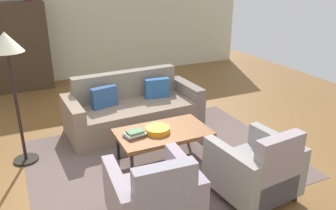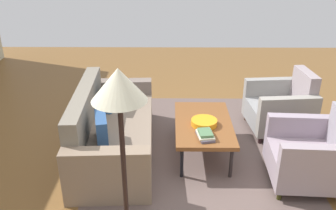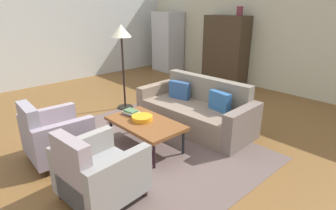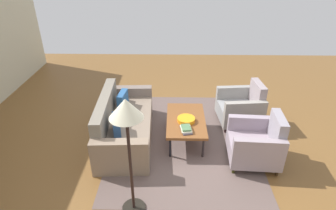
# 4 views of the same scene
# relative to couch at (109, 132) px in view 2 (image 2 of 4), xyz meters

# --- Properties ---
(ground_plane) EXTENTS (10.47, 10.47, 0.00)m
(ground_plane) POSITION_rel_couch_xyz_m (-0.34, -1.22, -0.29)
(ground_plane) COLOR brown
(area_rug) EXTENTS (3.40, 2.60, 0.01)m
(area_rug) POSITION_rel_couch_xyz_m (0.00, -1.14, -0.28)
(area_rug) COLOR brown
(area_rug) RESTS_ON ground
(couch) EXTENTS (2.14, 1.00, 0.86)m
(couch) POSITION_rel_couch_xyz_m (0.00, 0.00, 0.00)
(couch) COLOR #816E5C
(couch) RESTS_ON ground
(coffee_table) EXTENTS (1.20, 0.70, 0.43)m
(coffee_table) POSITION_rel_couch_xyz_m (0.00, -1.19, 0.11)
(coffee_table) COLOR black
(coffee_table) RESTS_ON ground
(armchair_left) EXTENTS (0.85, 0.85, 0.88)m
(armchair_left) POSITION_rel_couch_xyz_m (-0.60, -2.35, 0.06)
(armchair_left) COLOR #2E2D11
(armchair_left) RESTS_ON ground
(armchair_right) EXTENTS (0.87, 0.87, 0.88)m
(armchair_right) POSITION_rel_couch_xyz_m (0.61, -2.35, 0.06)
(armchair_right) COLOR black
(armchair_right) RESTS_ON ground
(fruit_bowl) EXTENTS (0.32, 0.32, 0.07)m
(fruit_bowl) POSITION_rel_couch_xyz_m (-0.07, -1.19, 0.18)
(fruit_bowl) COLOR orange
(fruit_bowl) RESTS_ON coffee_table
(book_stack) EXTENTS (0.30, 0.21, 0.08)m
(book_stack) POSITION_rel_couch_xyz_m (-0.37, -1.17, 0.18)
(book_stack) COLOR #5A546A
(book_stack) RESTS_ON coffee_table
(floor_lamp) EXTENTS (0.40, 0.40, 1.72)m
(floor_lamp) POSITION_rel_couch_xyz_m (-1.67, -0.42, 1.16)
(floor_lamp) COLOR black
(floor_lamp) RESTS_ON ground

